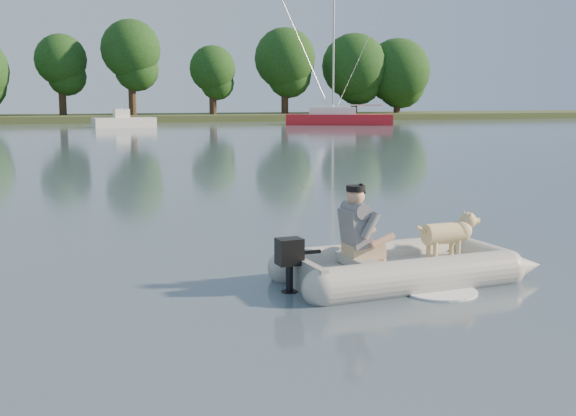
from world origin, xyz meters
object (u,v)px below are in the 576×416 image
object	(u,v)px
man	(357,225)
sailboat	(338,119)
dinghy	(405,236)
dog	(444,237)
motorboat	(124,115)

from	to	relation	value
man	sailboat	distance (m)	50.59
dinghy	dog	size ratio (longest dim) A/B	4.89
dinghy	motorboat	bearing A→B (deg)	84.57
dinghy	man	xyz separation A→B (m)	(-0.67, -0.00, 0.18)
dinghy	sailboat	world-z (taller)	sailboat
dog	sailboat	size ratio (longest dim) A/B	0.08
man	motorboat	size ratio (longest dim) A/B	0.22
dinghy	motorboat	distance (m)	47.59
man	sailboat	xyz separation A→B (m)	(18.56, 47.06, -0.22)
dog	sailboat	bearing A→B (deg)	65.33
motorboat	sailboat	xyz separation A→B (m)	(17.09, -0.53, -0.39)
dinghy	man	size ratio (longest dim) A/B	4.23
dinghy	sailboat	xyz separation A→B (m)	(17.90, 47.06, -0.04)
motorboat	sailboat	distance (m)	17.10
man	motorboat	world-z (taller)	motorboat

